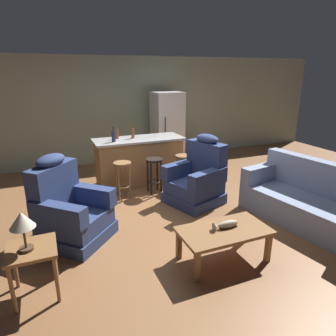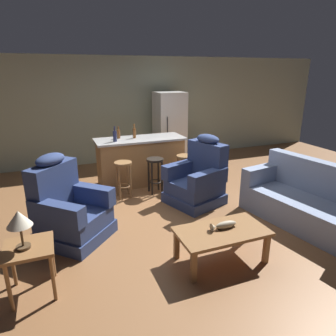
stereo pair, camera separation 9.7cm
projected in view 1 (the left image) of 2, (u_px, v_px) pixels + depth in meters
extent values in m
plane|color=brown|center=(164.00, 208.00, 5.14)|extent=(12.00, 12.00, 0.00)
cube|color=#9EA88E|center=(117.00, 111.00, 7.48)|extent=(12.00, 0.05, 2.60)
cube|color=olive|center=(224.00, 231.00, 3.62)|extent=(1.10, 0.60, 0.04)
cube|color=olive|center=(197.00, 267.00, 3.30)|extent=(0.06, 0.06, 0.38)
cube|color=olive|center=(268.00, 247.00, 3.65)|extent=(0.06, 0.06, 0.38)
cube|color=olive|center=(179.00, 244.00, 3.72)|extent=(0.06, 0.06, 0.38)
cube|color=olive|center=(244.00, 229.00, 4.08)|extent=(0.06, 0.06, 0.38)
cube|color=#4C3823|center=(228.00, 227.00, 3.66)|extent=(0.22, 0.07, 0.01)
ellipsoid|color=tan|center=(228.00, 224.00, 3.65)|extent=(0.28, 0.09, 0.09)
cone|color=tan|center=(216.00, 227.00, 3.59)|extent=(0.06, 0.10, 0.10)
cube|color=#8493B2|center=(302.00, 216.00, 4.64)|extent=(1.15, 2.02, 0.20)
cube|color=#8493B2|center=(304.00, 204.00, 4.57)|extent=(1.15, 2.02, 0.22)
cube|color=#8493B2|center=(320.00, 177.00, 4.62)|extent=(0.52, 1.91, 0.52)
cube|color=#8493B2|center=(262.00, 173.00, 5.18)|extent=(0.86, 0.34, 0.28)
cube|color=navy|center=(77.00, 233.00, 4.16)|extent=(1.19, 1.19, 0.18)
cube|color=navy|center=(75.00, 220.00, 4.10)|extent=(1.10, 1.10, 0.24)
cube|color=navy|center=(54.00, 187.00, 4.07)|extent=(0.70, 0.71, 0.64)
ellipsoid|color=navy|center=(51.00, 160.00, 3.95)|extent=(0.51, 0.52, 0.16)
cube|color=navy|center=(89.00, 194.00, 4.31)|extent=(0.70, 0.68, 0.26)
cube|color=navy|center=(58.00, 214.00, 3.72)|extent=(0.70, 0.68, 0.26)
cube|color=navy|center=(194.00, 198.00, 5.33)|extent=(1.07, 1.07, 0.18)
cube|color=navy|center=(194.00, 187.00, 5.27)|extent=(1.00, 0.98, 0.24)
cube|color=navy|center=(206.00, 160.00, 5.32)|extent=(0.47, 0.79, 0.64)
ellipsoid|color=navy|center=(207.00, 139.00, 5.21)|extent=(0.40, 0.52, 0.16)
cube|color=navy|center=(208.00, 178.00, 4.95)|extent=(0.81, 0.43, 0.26)
cube|color=navy|center=(180.00, 169.00, 5.41)|extent=(0.81, 0.43, 0.26)
cube|color=olive|center=(31.00, 249.00, 2.99)|extent=(0.48, 0.48, 0.04)
cylinder|color=olive|center=(12.00, 291.00, 2.83)|extent=(0.04, 0.04, 0.52)
cylinder|color=olive|center=(57.00, 280.00, 2.98)|extent=(0.04, 0.04, 0.52)
cylinder|color=olive|center=(15.00, 266.00, 3.18)|extent=(0.04, 0.04, 0.52)
cylinder|color=olive|center=(55.00, 258.00, 3.33)|extent=(0.04, 0.04, 0.52)
cylinder|color=#4C3823|center=(26.00, 249.00, 2.95)|extent=(0.14, 0.14, 0.03)
cylinder|color=#4C3823|center=(25.00, 237.00, 2.91)|extent=(0.02, 0.02, 0.22)
cone|color=beige|center=(22.00, 220.00, 2.85)|extent=(0.24, 0.24, 0.16)
cube|color=#9E7042|center=(139.00, 162.00, 6.18)|extent=(1.71, 0.63, 0.91)
cube|color=#B2B2B2|center=(139.00, 139.00, 6.03)|extent=(1.80, 0.70, 0.04)
cylinder|color=olive|center=(122.00, 163.00, 5.38)|extent=(0.32, 0.32, 0.04)
torus|color=olive|center=(123.00, 186.00, 5.51)|extent=(0.23, 0.23, 0.02)
cylinder|color=olive|center=(119.00, 184.00, 5.36)|extent=(0.04, 0.04, 0.64)
cylinder|color=olive|center=(130.00, 182.00, 5.43)|extent=(0.04, 0.04, 0.64)
cylinder|color=olive|center=(116.00, 180.00, 5.53)|extent=(0.04, 0.04, 0.64)
cylinder|color=olive|center=(127.00, 179.00, 5.61)|extent=(0.04, 0.04, 0.64)
cylinder|color=black|center=(154.00, 160.00, 5.60)|extent=(0.32, 0.32, 0.04)
torus|color=black|center=(154.00, 182.00, 5.74)|extent=(0.23, 0.23, 0.02)
cylinder|color=black|center=(151.00, 179.00, 5.58)|extent=(0.04, 0.04, 0.64)
cylinder|color=black|center=(161.00, 178.00, 5.66)|extent=(0.04, 0.04, 0.64)
cylinder|color=black|center=(148.00, 176.00, 5.76)|extent=(0.04, 0.04, 0.64)
cylinder|color=black|center=(157.00, 175.00, 5.83)|extent=(0.04, 0.04, 0.64)
cylinder|color=olive|center=(184.00, 156.00, 5.83)|extent=(0.32, 0.32, 0.04)
torus|color=olive|center=(183.00, 178.00, 5.96)|extent=(0.23, 0.23, 0.02)
cylinder|color=olive|center=(181.00, 175.00, 5.81)|extent=(0.04, 0.04, 0.64)
cylinder|color=olive|center=(190.00, 174.00, 5.88)|extent=(0.04, 0.04, 0.64)
cylinder|color=olive|center=(177.00, 172.00, 5.98)|extent=(0.04, 0.04, 0.64)
cylinder|color=olive|center=(186.00, 171.00, 6.05)|extent=(0.04, 0.04, 0.64)
cube|color=white|center=(167.00, 128.00, 7.51)|extent=(0.70, 0.66, 1.76)
cylinder|color=#333338|center=(165.00, 127.00, 7.11)|extent=(0.02, 0.02, 0.50)
cylinder|color=#23284C|center=(114.00, 136.00, 5.71)|extent=(0.07, 0.07, 0.20)
cylinder|color=#23284C|center=(113.00, 129.00, 5.67)|extent=(0.03, 0.03, 0.09)
cylinder|color=brown|center=(117.00, 134.00, 5.99)|extent=(0.07, 0.07, 0.17)
cylinder|color=brown|center=(117.00, 128.00, 5.95)|extent=(0.03, 0.03, 0.07)
cylinder|color=brown|center=(133.00, 133.00, 6.01)|extent=(0.06, 0.06, 0.20)
cylinder|color=brown|center=(133.00, 126.00, 5.97)|extent=(0.02, 0.02, 0.09)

